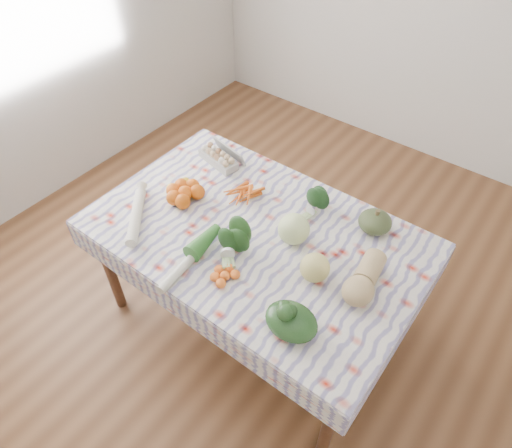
% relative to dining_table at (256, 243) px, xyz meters
% --- Properties ---
extents(ground, '(4.50, 4.50, 0.00)m').
position_rel_dining_table_xyz_m(ground, '(0.00, 0.00, -0.68)').
color(ground, brown).
rests_on(ground, ground).
extents(dining_table, '(1.60, 1.00, 0.75)m').
position_rel_dining_table_xyz_m(dining_table, '(0.00, 0.00, 0.00)').
color(dining_table, brown).
rests_on(dining_table, ground).
extents(tablecloth, '(1.66, 1.06, 0.01)m').
position_rel_dining_table_xyz_m(tablecloth, '(0.00, 0.00, 0.08)').
color(tablecloth, silver).
rests_on(tablecloth, dining_table).
extents(egg_carton, '(0.28, 0.16, 0.07)m').
position_rel_dining_table_xyz_m(egg_carton, '(-0.52, 0.32, 0.12)').
color(egg_carton, '#A8A7A3').
rests_on(egg_carton, tablecloth).
extents(carrot_bunch, '(0.22, 0.20, 0.04)m').
position_rel_dining_table_xyz_m(carrot_bunch, '(-0.22, 0.19, 0.10)').
color(carrot_bunch, orange).
rests_on(carrot_bunch, tablecloth).
extents(kale_bunch, '(0.15, 0.14, 0.12)m').
position_rel_dining_table_xyz_m(kale_bunch, '(0.16, 0.31, 0.14)').
color(kale_bunch, '#193D18').
rests_on(kale_bunch, tablecloth).
extents(kabocha_squash, '(0.21, 0.21, 0.11)m').
position_rel_dining_table_xyz_m(kabocha_squash, '(0.46, 0.37, 0.14)').
color(kabocha_squash, '#3F4C2A').
rests_on(kabocha_squash, tablecloth).
extents(cabbage, '(0.19, 0.19, 0.16)m').
position_rel_dining_table_xyz_m(cabbage, '(0.18, 0.07, 0.16)').
color(cabbage, '#CBE194').
rests_on(cabbage, tablecloth).
extents(butternut_squash, '(0.17, 0.31, 0.14)m').
position_rel_dining_table_xyz_m(butternut_squash, '(0.59, 0.02, 0.15)').
color(butternut_squash, tan).
rests_on(butternut_squash, tablecloth).
extents(orange_cluster, '(0.28, 0.28, 0.09)m').
position_rel_dining_table_xyz_m(orange_cluster, '(-0.45, -0.03, 0.13)').
color(orange_cluster, '#DC5A0E').
rests_on(orange_cluster, tablecloth).
extents(broccoli, '(0.24, 0.24, 0.12)m').
position_rel_dining_table_xyz_m(broccoli, '(-0.03, -0.18, 0.15)').
color(broccoli, '#1D4619').
rests_on(broccoli, tablecloth).
extents(mandarin_cluster, '(0.19, 0.19, 0.05)m').
position_rel_dining_table_xyz_m(mandarin_cluster, '(0.07, -0.32, 0.11)').
color(mandarin_cluster, orange).
rests_on(mandarin_cluster, tablecloth).
extents(grapefruit, '(0.15, 0.15, 0.14)m').
position_rel_dining_table_xyz_m(grapefruit, '(0.38, -0.07, 0.15)').
color(grapefruit, '#D3C96F').
rests_on(grapefruit, tablecloth).
extents(spinach_bag, '(0.28, 0.26, 0.10)m').
position_rel_dining_table_xyz_m(spinach_bag, '(0.45, -0.35, 0.13)').
color(spinach_bag, '#173314').
rests_on(spinach_bag, tablecloth).
extents(daikon, '(0.30, 0.34, 0.06)m').
position_rel_dining_table_xyz_m(daikon, '(-0.54, -0.31, 0.11)').
color(daikon, silver).
rests_on(daikon, tablecloth).
extents(leek, '(0.08, 0.42, 0.05)m').
position_rel_dining_table_xyz_m(leek, '(-0.13, -0.35, 0.11)').
color(leek, beige).
rests_on(leek, tablecloth).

